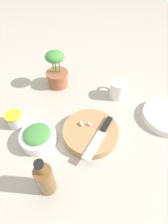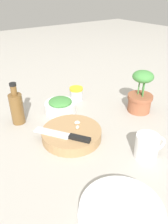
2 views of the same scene
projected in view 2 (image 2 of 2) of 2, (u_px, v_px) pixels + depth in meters
The scene contains 10 objects.
ground_plane at pixel (94, 132), 0.88m from camera, with size 5.00×5.00×0.00m, color #B2ADA3.
cutting_board at pixel (72, 134), 0.84m from camera, with size 0.23×0.23×0.04m.
chef_knife at pixel (65, 135), 0.79m from camera, with size 0.20×0.14×0.01m.
garlic_cloves at pixel (77, 124), 0.85m from camera, with size 0.05×0.04×0.01m.
herb_bowl at pixel (60, 106), 1.00m from camera, with size 0.15×0.15×0.07m.
spice_jar at pixel (76, 94), 1.11m from camera, with size 0.07×0.07×0.07m.
coffee_mug at pixel (147, 146), 0.74m from camera, with size 0.08×0.11×0.09m.
plate_stack at pixel (121, 212), 0.55m from camera, with size 0.22×0.22×0.03m.
oil_bottle at pixel (17, 108), 0.91m from camera, with size 0.06×0.06×0.18m.
potted_herb at pixel (141, 95), 0.99m from camera, with size 0.11×0.11×0.20m.
Camera 2 is at (0.56, -0.45, 0.51)m, focal length 35.00 mm.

